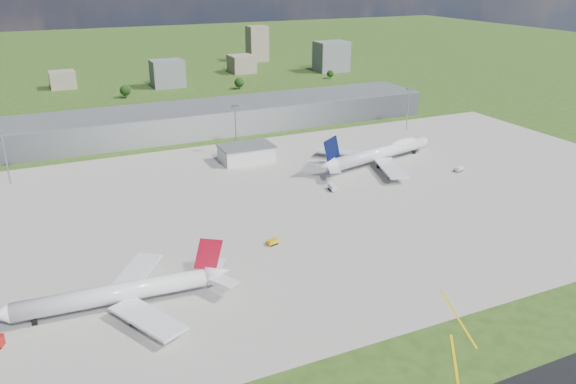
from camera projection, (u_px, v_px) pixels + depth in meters
name	position (u px, v px, depth m)	size (l,w,h in m)	color
ground	(200.00, 139.00, 325.75)	(1400.00, 1400.00, 0.00)	#2B4B17
apron	(297.00, 202.00, 236.79)	(360.00, 190.00, 0.08)	#9A978C
terminal	(192.00, 120.00, 335.63)	(300.00, 42.00, 15.00)	gray
ops_building	(246.00, 154.00, 285.96)	(26.00, 16.00, 8.00)	silver
mast_west	(3.00, 147.00, 250.86)	(3.50, 2.00, 25.90)	gray
mast_center	(235.00, 121.00, 293.53)	(3.50, 2.00, 25.90)	gray
mast_east	(409.00, 102.00, 336.21)	(3.50, 2.00, 25.90)	gray
airliner_red_twin	(122.00, 293.00, 161.67)	(66.24, 51.52, 18.17)	white
airliner_blue_quad	(381.00, 153.00, 282.27)	(76.33, 58.96, 20.12)	white
tug_yellow	(273.00, 242.00, 200.14)	(4.38, 3.18, 1.92)	#E4AF0D
van_white_near	(333.00, 188.00, 248.90)	(3.05, 5.60, 2.70)	silver
van_white_far	(459.00, 169.00, 272.46)	(5.03, 3.79, 2.38)	silver
bldg_cw	(63.00, 80.00, 460.20)	(20.00, 18.00, 14.00)	gray
bldg_c	(168.00, 73.00, 464.44)	(26.00, 20.00, 22.00)	slate
bldg_ce	(242.00, 64.00, 530.34)	(22.00, 24.00, 16.00)	gray
bldg_e	(331.00, 56.00, 533.84)	(30.00, 22.00, 28.00)	slate
bldg_tall_e	(257.00, 44.00, 592.78)	(20.00, 18.00, 36.00)	gray
tree_c	(125.00, 90.00, 425.52)	(8.10, 8.10, 9.90)	#382314
tree_e	(239.00, 83.00, 456.34)	(7.65, 7.65, 9.35)	#382314
tree_far_e	(330.00, 74.00, 500.06)	(6.30, 6.30, 7.70)	#382314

